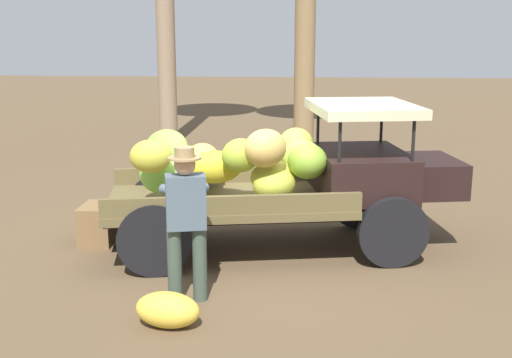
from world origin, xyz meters
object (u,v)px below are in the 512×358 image
Objects in this scene: loose_banana_bunch at (168,310)px; truck at (292,177)px; wooden_crate at (99,224)px; farmer at (186,215)px.

truck is at bearing 64.42° from loose_banana_bunch.
truck is 7.92× the size of wooden_crate.
wooden_crate is 0.93× the size of loose_banana_bunch.
farmer is (-1.04, -1.71, -0.02)m from truck.
farmer reaches higher than wooden_crate.
farmer is 2.80× the size of wooden_crate.
farmer is at bearing -49.55° from wooden_crate.
wooden_crate is at bearing 168.57° from truck.
truck is 2.64m from wooden_crate.
loose_banana_bunch is at bearing 158.98° from farmer.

